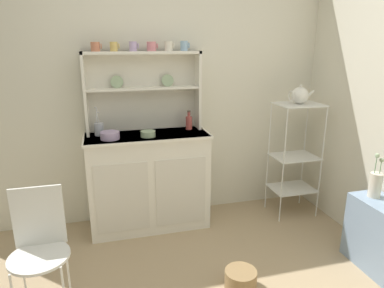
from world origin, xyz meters
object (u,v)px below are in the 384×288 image
hutch_cabinet (149,180)px  bakers_rack (295,150)px  porcelain_teapot (300,95)px  floor_basket (241,279)px  bowl_mixing_large (110,135)px  utensil_jar (99,129)px  side_shelf_blue (380,236)px  hutch_shelf_unit (143,85)px  flower_vase (375,184)px  cup_terracotta_0 (96,47)px  jam_bottle (189,122)px  wire_chair (39,242)px

hutch_cabinet → bakers_rack: bakers_rack is taller
hutch_cabinet → porcelain_teapot: bearing=-4.5°
floor_basket → bowl_mixing_large: 1.54m
utensil_jar → side_shelf_blue: bearing=-30.2°
side_shelf_blue → floor_basket: (-1.12, 0.04, -0.20)m
hutch_cabinet → hutch_shelf_unit: size_ratio=1.07×
bakers_rack → side_shelf_blue: bakers_rack is taller
hutch_cabinet → flower_vase: hutch_cabinet is taller
bowl_mixing_large → flower_vase: 2.15m
porcelain_teapot → cup_terracotta_0: bearing=172.7°
flower_vase → hutch_shelf_unit: bearing=144.7°
jam_bottle → utensil_jar: utensil_jar is taller
side_shelf_blue → hutch_cabinet: bearing=145.7°
wire_chair → flower_vase: (2.42, -0.03, 0.13)m
bakers_rack → porcelain_teapot: porcelain_teapot is taller
bakers_rack → utensil_jar: bearing=174.1°
cup_terracotta_0 → jam_bottle: (0.80, -0.04, -0.68)m
hutch_cabinet → side_shelf_blue: hutch_cabinet is taller
hutch_shelf_unit → bowl_mixing_large: (-0.32, -0.24, -0.38)m
hutch_cabinet → cup_terracotta_0: (-0.39, 0.12, 1.19)m
bowl_mixing_large → flower_vase: size_ratio=0.46×
wire_chair → floor_basket: (1.30, -0.11, -0.45)m
hutch_shelf_unit → utensil_jar: hutch_shelf_unit is taller
jam_bottle → utensil_jar: size_ratio=0.71×
cup_terracotta_0 → porcelain_teapot: bearing=-7.3°
cup_terracotta_0 → porcelain_teapot: 1.89m
floor_basket → jam_bottle: bearing=94.2°
bakers_rack → bowl_mixing_large: bakers_rack is taller
wire_chair → utensil_jar: 1.18m
bakers_rack → utensil_jar: size_ratio=4.50×
side_shelf_blue → cup_terracotta_0: 2.72m
bakers_rack → flower_vase: 0.88m
wire_chair → flower_vase: bearing=-26.6°
bakers_rack → utensil_jar: utensil_jar is taller
utensil_jar → cup_terracotta_0: bearing=62.4°
side_shelf_blue → jam_bottle: size_ratio=3.04×
side_shelf_blue → floor_basket: 1.14m
wire_chair → jam_bottle: (1.21, 1.03, 0.45)m
hutch_shelf_unit → cup_terracotta_0: bearing=-173.8°
hutch_shelf_unit → bakers_rack: 1.60m
jam_bottle → bowl_mixing_large: bearing=-167.7°
bakers_rack → flower_vase: bakers_rack is taller
flower_vase → bowl_mixing_large: bearing=155.0°
floor_basket → utensil_jar: utensil_jar is taller
bowl_mixing_large → utensil_jar: 0.18m
wire_chair → porcelain_teapot: bearing=-5.4°
wire_chair → cup_terracotta_0: bearing=42.7°
bakers_rack → floor_basket: (-0.94, -0.94, -0.61)m
jam_bottle → flower_vase: bearing=-41.5°
utensil_jar → jam_bottle: bearing=0.6°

